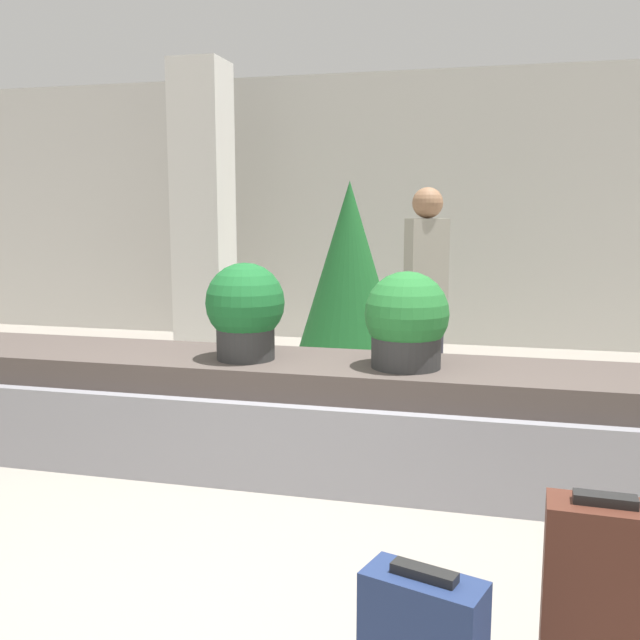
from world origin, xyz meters
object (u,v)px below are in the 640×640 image
Objects in this scene: pillar at (203,210)px; potted_plant_1 at (245,310)px; suitcase_1 at (597,622)px; traveler_0 at (426,275)px; decorated_tree at (349,273)px; potted_plant_0 at (407,321)px.

pillar is 5.37× the size of potted_plant_1.
suitcase_1 is (3.54, -5.35, -1.22)m from pillar.
traveler_0 is at bearing 106.47° from suitcase_1.
traveler_0 is at bearing 62.23° from potted_plant_1.
traveler_0 is 1.03m from decorated_tree.
suitcase_1 is 0.42× the size of decorated_tree.
pillar reaches higher than potted_plant_1.
potted_plant_0 is at bearing 115.86° from suitcase_1.
pillar is at bearing 116.92° from traveler_0.
potted_plant_0 is 0.95× the size of potted_plant_1.
potted_plant_1 reaches higher than potted_plant_0.
potted_plant_0 is 0.32× the size of traveler_0.
suitcase_1 is at bearing -107.75° from traveler_0.
pillar is at bearing 126.37° from suitcase_1.
decorated_tree is at bearing -27.24° from pillar.
pillar is at bearing 116.84° from potted_plant_1.
potted_plant_0 is at bearing -70.82° from decorated_tree.
suitcase_1 is at bearing -67.04° from potted_plant_0.
suitcase_1 is 4.75m from decorated_tree.
potted_plant_0 is 2.57m from decorated_tree.
decorated_tree is (-1.68, 4.39, 0.64)m from suitcase_1.
pillar reaches higher than decorated_tree.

